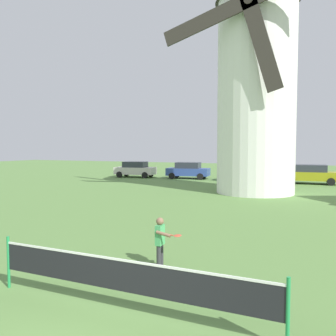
% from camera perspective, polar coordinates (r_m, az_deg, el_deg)
% --- Properties ---
extents(windmill, '(10.46, 5.71, 16.47)m').
position_cam_1_polar(windmill, '(23.75, 14.33, 14.70)').
color(windmill, white).
rests_on(windmill, ground_plane).
extents(tennis_net, '(5.68, 0.06, 1.10)m').
position_cam_1_polar(tennis_net, '(6.53, -7.51, -17.14)').
color(tennis_net, '#238E4C').
rests_on(tennis_net, ground_plane).
extents(player_far, '(0.72, 0.50, 1.25)m').
position_cam_1_polar(player_far, '(8.75, -1.20, -11.63)').
color(player_far, '#333338').
rests_on(player_far, ground_plane).
extents(stray_ball, '(0.25, 0.25, 0.25)m').
position_cam_1_polar(stray_ball, '(10.13, -23.09, -13.21)').
color(stray_ball, orange).
rests_on(stray_ball, ground_plane).
extents(parked_car_cream, '(4.15, 2.26, 1.56)m').
position_cam_1_polar(parked_car_cream, '(34.80, -5.41, -0.19)').
color(parked_car_cream, silver).
rests_on(parked_car_cream, ground_plane).
extents(parked_car_blue, '(4.16, 2.24, 1.56)m').
position_cam_1_polar(parked_car_blue, '(33.05, 3.32, -0.37)').
color(parked_car_blue, '#334C99').
rests_on(parked_car_blue, ground_plane).
extents(parked_car_green, '(4.29, 2.17, 1.56)m').
position_cam_1_polar(parked_car_green, '(31.38, 12.61, -0.64)').
color(parked_car_green, '#1E6638').
rests_on(parked_car_green, ground_plane).
extents(parked_car_mustard, '(4.42, 2.07, 1.56)m').
position_cam_1_polar(parked_car_mustard, '(30.56, 22.37, -0.92)').
color(parked_car_mustard, '#999919').
rests_on(parked_car_mustard, ground_plane).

